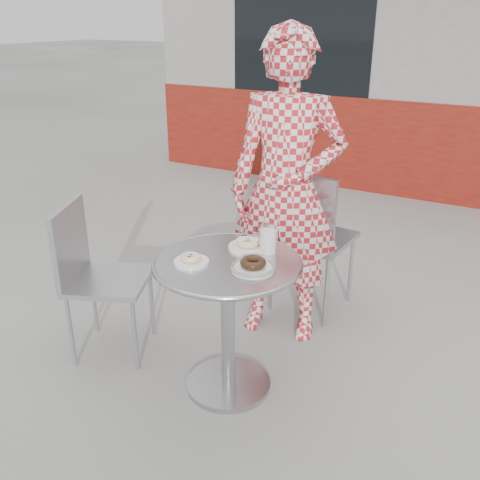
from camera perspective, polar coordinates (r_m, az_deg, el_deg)
The scene contains 10 objects.
ground at distance 2.97m, azimuth -1.64°, elevation -14.59°, with size 60.00×60.00×0.00m, color #A5A29D.
storefront at distance 7.67m, azimuth 21.42°, elevation 19.11°, with size 6.02×4.55×3.00m.
bistro_table at distance 2.62m, azimuth -1.32°, elevation -5.77°, with size 0.72×0.72×0.73m.
chair_far at distance 3.52m, azimuth 7.56°, elevation -2.76°, with size 0.49×0.49×0.96m.
chair_left at distance 3.15m, azimuth -13.70°, elevation -7.07°, with size 0.55×0.55×0.88m.
seated_person at distance 3.03m, azimuth 4.93°, elevation 5.24°, with size 0.65×0.43×1.79m, color red.
plate_far at distance 2.67m, azimuth 0.92°, elevation -0.45°, with size 0.20×0.20×0.05m.
plate_near at distance 2.52m, azimuth -5.21°, elevation -2.08°, with size 0.17×0.17×0.04m.
plate_checker at distance 2.45m, azimuth 1.40°, elevation -2.80°, with size 0.21×0.21×0.05m.
milk_cup at distance 2.61m, azimuth 2.99°, elevation 0.01°, with size 0.09×0.09×0.14m.
Camera 1 is at (1.23, -2.01, 1.81)m, focal length 40.00 mm.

